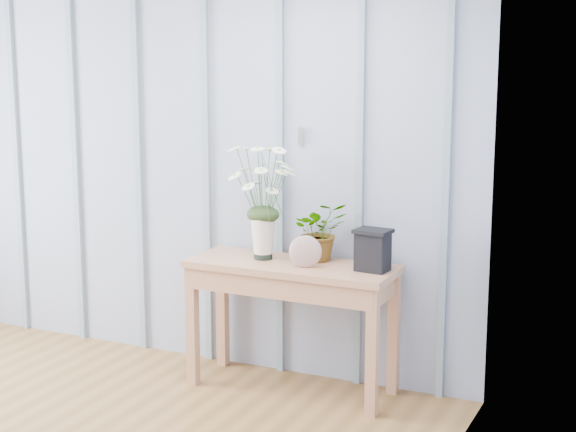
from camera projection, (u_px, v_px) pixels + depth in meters
The scene contains 6 objects.
room_shell at pixel (19, 39), 4.20m from camera, with size 4.00×4.50×2.50m.
sideboard at pixel (292, 283), 5.02m from camera, with size 1.20×0.45×0.75m.
daisy_vase at pixel (263, 186), 5.02m from camera, with size 0.48×0.36×0.67m.
spider_plant at pixel (320, 231), 5.03m from camera, with size 0.31×0.27×0.34m, color #1E3115.
felt_disc_vessel at pixel (305, 252), 4.87m from camera, with size 0.18×0.05×0.18m, color #894A51.
carved_box at pixel (373, 250), 4.80m from camera, with size 0.21×0.17×0.23m.
Camera 1 is at (2.97, -2.42, 1.93)m, focal length 55.00 mm.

